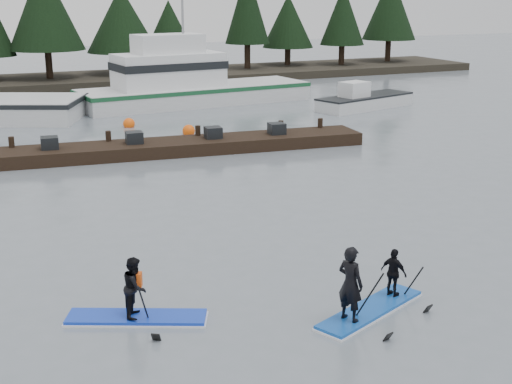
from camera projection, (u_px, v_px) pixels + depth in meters
name	position (u px, v px, depth m)	size (l,w,h in m)	color
ground	(363.00, 304.00, 16.24)	(160.00, 160.00, 0.00)	slate
far_shore	(60.00, 81.00, 53.07)	(70.00, 8.00, 0.60)	#2D281E
treeline	(60.00, 85.00, 53.15)	(60.00, 4.00, 8.00)	black
fishing_boat_medium	(189.00, 94.00, 44.36)	(14.75, 5.49, 8.59)	silver
skiff	(365.00, 102.00, 42.89)	(6.61, 1.98, 0.77)	silver
floating_dock	(180.00, 146.00, 31.24)	(16.59, 2.21, 0.55)	black
buoy_c	(347.00, 103.00, 44.94)	(0.58, 0.58, 0.58)	#FF5A0C
buoy_d	(189.00, 134.00, 35.26)	(0.62, 0.62, 0.62)	#FF5A0C
buoy_b	(129.00, 127.00, 37.15)	(0.61, 0.61, 0.61)	#FF5A0C
paddleboard_solo	(136.00, 298.00, 15.32)	(3.03, 1.92, 1.89)	#1438C2
paddleboard_duo	(367.00, 289.00, 15.56)	(3.15, 1.89, 2.28)	#124CA9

